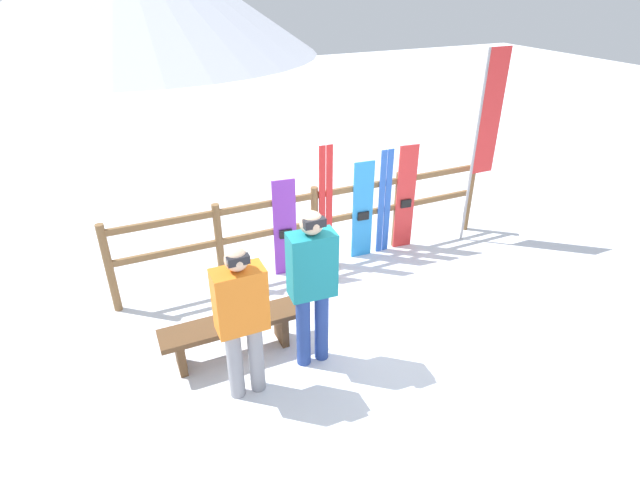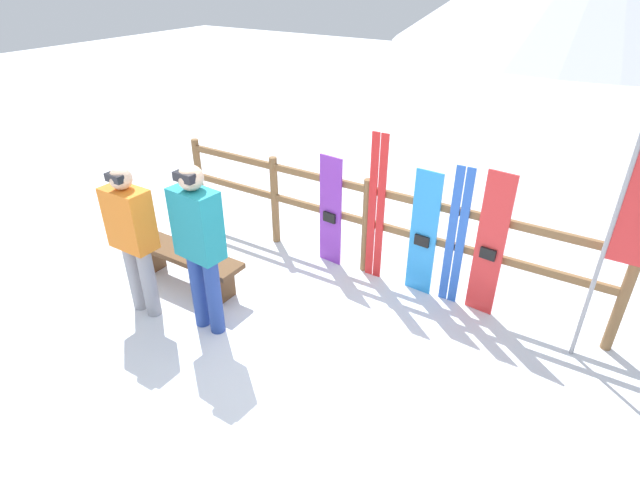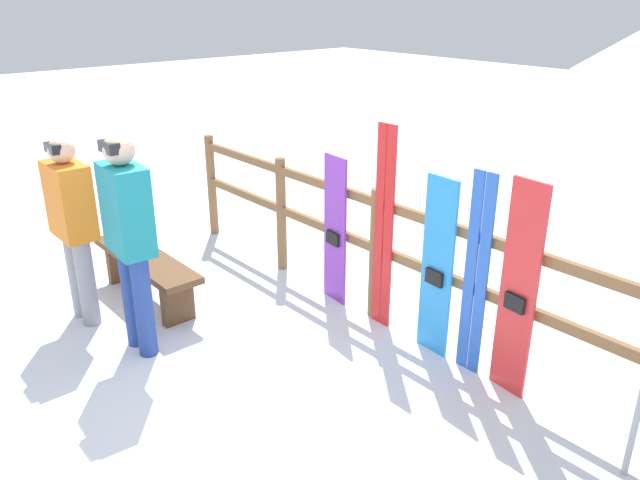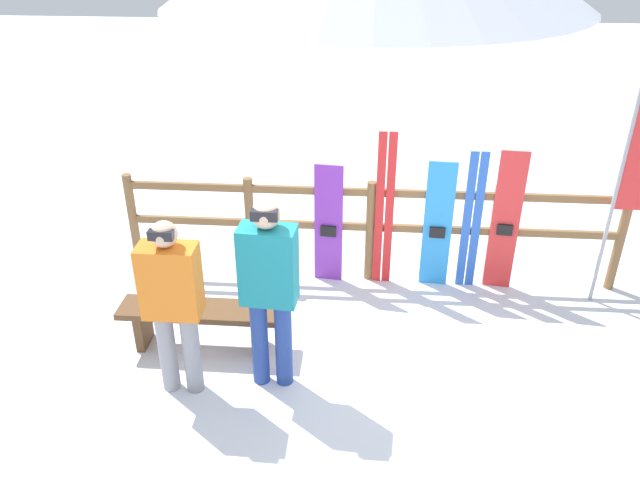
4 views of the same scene
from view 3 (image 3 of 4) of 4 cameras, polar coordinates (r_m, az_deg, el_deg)
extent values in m
plane|color=white|center=(4.72, -11.70, -13.79)|extent=(40.00, 40.00, 0.00)
cylinder|color=brown|center=(7.39, -9.87, 4.93)|extent=(0.10, 0.10, 1.18)
cylinder|color=brown|center=(6.34, -3.56, 2.32)|extent=(0.10, 0.10, 1.18)
cylinder|color=brown|center=(5.41, 5.05, -1.30)|extent=(0.10, 0.10, 1.18)
cylinder|color=brown|center=(4.68, 16.82, -6.16)|extent=(0.10, 0.10, 1.18)
cube|color=brown|center=(5.38, 5.07, -0.73)|extent=(5.33, 0.05, 0.08)
cube|color=brown|center=(5.24, 5.22, 3.44)|extent=(5.33, 0.05, 0.08)
cube|color=brown|center=(5.95, -15.67, -1.69)|extent=(1.49, 0.36, 0.06)
cube|color=brown|center=(6.51, -17.64, -1.95)|extent=(0.08, 0.29, 0.38)
cube|color=brown|center=(5.58, -12.90, -5.56)|extent=(0.08, 0.29, 0.38)
cylinder|color=navy|center=(5.24, -16.82, -4.98)|extent=(0.15, 0.15, 0.86)
cylinder|color=navy|center=(5.07, -15.83, -5.82)|extent=(0.15, 0.15, 0.86)
cube|color=teal|center=(4.86, -17.29, 2.68)|extent=(0.48, 0.29, 0.68)
sphere|color=#D8B293|center=(4.74, -17.91, 7.87)|extent=(0.23, 0.23, 0.23)
cube|color=black|center=(4.70, -18.73, 8.05)|extent=(0.21, 0.08, 0.08)
cylinder|color=gray|center=(5.87, -21.32, -2.95)|extent=(0.15, 0.15, 0.79)
cylinder|color=gray|center=(5.68, -20.57, -3.65)|extent=(0.15, 0.15, 0.79)
cube|color=orange|center=(5.53, -21.94, 3.38)|extent=(0.47, 0.26, 0.63)
sphere|color=#D8B293|center=(5.42, -22.57, 7.60)|extent=(0.21, 0.21, 0.21)
cube|color=black|center=(5.39, -23.26, 7.73)|extent=(0.19, 0.08, 0.08)
cube|color=purple|center=(5.63, 1.38, 0.87)|extent=(0.31, 0.06, 1.38)
cube|color=black|center=(5.64, 1.17, 0.15)|extent=(0.17, 0.05, 0.12)
cube|color=red|center=(5.21, 5.44, 1.15)|extent=(0.09, 0.02, 1.75)
cube|color=red|center=(5.14, 6.27, 0.83)|extent=(0.09, 0.02, 1.75)
cube|color=#288CE0|center=(4.88, 10.65, -2.53)|extent=(0.30, 0.05, 1.45)
cube|color=black|center=(4.90, 10.39, -3.39)|extent=(0.17, 0.04, 0.12)
cube|color=blue|center=(4.70, 13.56, -3.00)|extent=(0.09, 0.02, 1.57)
cube|color=blue|center=(4.65, 14.60, -3.40)|extent=(0.09, 0.02, 1.57)
cube|color=red|center=(4.50, 17.67, -4.50)|extent=(0.29, 0.05, 1.59)
cube|color=black|center=(4.51, 17.37, -5.51)|extent=(0.16, 0.05, 0.12)
camera|label=1|loc=(6.31, -64.78, 19.34)|focal=28.00mm
camera|label=2|loc=(1.66, -92.22, 21.40)|focal=28.00mm
camera|label=4|loc=(4.42, -82.38, 17.51)|focal=35.00mm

